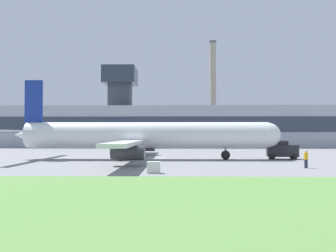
{
  "coord_description": "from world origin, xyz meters",
  "views": [
    {
      "loc": [
        2.54,
        -42.23,
        3.27
      ],
      "look_at": [
        1.64,
        -1.7,
        4.15
      ],
      "focal_mm": 35.0,
      "sensor_mm": 36.0,
      "label": 1
    }
  ],
  "objects": [
    {
      "name": "ground_plane",
      "position": [
        0.0,
        0.0,
        0.0
      ],
      "size": [
        400.0,
        400.0,
        0.0
      ],
      "primitive_type": "plane",
      "color": "gray"
    },
    {
      "name": "terminal_building",
      "position": [
        -0.64,
        36.78,
        5.12
      ],
      "size": [
        80.82,
        13.64,
        19.23
      ],
      "color": "#9EA3AD",
      "rests_on": "ground_plane"
    },
    {
      "name": "smokestack_left",
      "position": [
        14.5,
        61.65,
        16.4
      ],
      "size": [
        2.32,
        2.32,
        32.61
      ],
      "color": "gray",
      "rests_on": "ground_plane"
    },
    {
      "name": "airplane",
      "position": [
        -1.46,
        -1.7,
        2.93
      ],
      "size": [
        33.1,
        30.7,
        9.91
      ],
      "color": "silver",
      "rests_on": "ground_plane"
    },
    {
      "name": "pushback_tug",
      "position": [
        16.01,
        -0.72,
        1.03
      ],
      "size": [
        3.91,
        2.61,
        2.29
      ],
      "color": "#232328",
      "rests_on": "ground_plane"
    },
    {
      "name": "ground_crew_person",
      "position": [
        14.73,
        -11.39,
        0.85
      ],
      "size": [
        0.42,
        0.42,
        1.66
      ],
      "color": "#23283D",
      "rests_on": "ground_plane"
    },
    {
      "name": "utility_cabinet",
      "position": [
        0.77,
        -15.55,
        0.47
      ],
      "size": [
        1.07,
        0.67,
        0.94
      ],
      "color": "silver",
      "rests_on": "ground_plane"
    }
  ]
}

